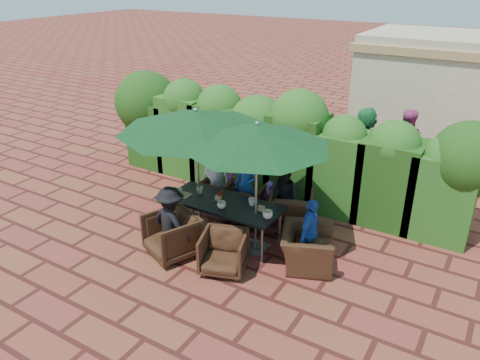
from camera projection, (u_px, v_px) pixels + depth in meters
The scene contains 32 objects.
ground at pixel (220, 238), 8.97m from camera, with size 80.00×80.00×0.00m, color maroon.
dining_table at pixel (224, 206), 8.74m from camera, with size 2.21×0.90×0.75m.
umbrella_left at pixel (196, 121), 8.43m from camera, with size 2.89×2.89×2.46m.
umbrella_right at pixel (257, 135), 7.71m from camera, with size 2.53×2.53×2.46m.
chair_far_left at pixel (217, 193), 10.00m from camera, with size 0.67×0.62×0.69m, color black.
chair_far_mid at pixel (243, 201), 9.55m from camera, with size 0.77×0.72×0.79m, color black.
chair_far_right at pixel (291, 209), 9.15m from camera, with size 0.83×0.78×0.86m, color black.
chair_near_left at pixel (172, 234), 8.30m from camera, with size 0.84×0.78×0.86m, color black.
chair_near_right at pixel (224, 251), 7.89m from camera, with size 0.75×0.70×0.77m, color black.
chair_end_right at pixel (308, 242), 8.03m from camera, with size 1.00×0.65×0.88m, color black.
adult_far_left at pixel (216, 177), 9.92m from camera, with size 0.68×0.40×1.37m, color silver.
adult_far_mid at pixel (246, 186), 9.53m from camera, with size 0.50×0.40×1.38m, color #1E49A4.
adult_far_right at pixel (284, 198), 9.06m from camera, with size 0.63×0.39×1.32m, color black.
adult_near_left at pixel (171, 222), 8.21m from camera, with size 0.85×0.39×1.33m, color black.
adult_end_right at pixel (310, 232), 7.98m from camera, with size 0.72×0.36×1.23m, color #1E49A4.
child_left at pixel (231, 191), 9.91m from camera, with size 0.31×0.25×0.86m, color #C7468B.
child_right at pixel (269, 201), 9.49m from camera, with size 0.30×0.25×0.84m, color #8552B2.
pedestrian_a at pixel (364, 142), 11.31m from camera, with size 1.64×0.59×1.76m, color #248541.
pedestrian_b at pixel (404, 147), 10.96m from camera, with size 0.88×0.54×1.82m, color #C7468B.
pedestrian_c at pixel (451, 161), 10.33m from camera, with size 1.08×0.49×1.68m, color #94949C.
cup_a at pixel (178, 192), 8.97m from camera, with size 0.16×0.16×0.12m, color beige.
cup_b at pixel (200, 190), 9.05m from camera, with size 0.13×0.13×0.12m, color beige.
cup_c at pixel (222, 205), 8.47m from camera, with size 0.16×0.16×0.13m, color beige.
cup_d at pixel (252, 202), 8.59m from camera, with size 0.14×0.14×0.13m, color beige.
cup_e at pixel (268, 215), 8.13m from camera, with size 0.18×0.18×0.14m, color beige.
ketchup_bottle at pixel (219, 197), 8.74m from camera, with size 0.04×0.04×0.17m, color #B20C0A.
sauce_bottle at pixel (222, 194), 8.82m from camera, with size 0.04×0.04×0.17m, color #4C230C.
serving_tray at pixel (182, 195), 8.99m from camera, with size 0.35×0.25×0.02m, color #A17A4E.
number_block_left at pixel (218, 198), 8.76m from camera, with size 0.12×0.06×0.10m, color tan.
number_block_right at pixel (261, 209), 8.38m from camera, with size 0.12×0.06×0.10m, color tan.
hedge_wall at pixel (269, 139), 10.34m from camera, with size 9.10×1.60×2.48m.
building at pixel (480, 100), 12.11m from camera, with size 6.20×3.08×3.20m.
Camera 1 is at (4.30, -6.40, 4.74)m, focal length 35.00 mm.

